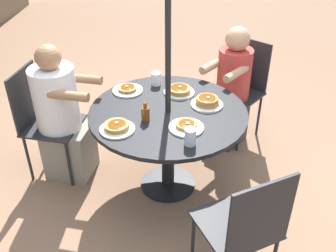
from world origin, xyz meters
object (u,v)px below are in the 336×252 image
patio_chair_east (42,116)px  drinking_glass_a (190,137)px  patio_table (168,122)px  patio_chair_south (245,225)px  pancake_plate_d (117,127)px  diner_east (62,119)px  coffee_cup (156,79)px  patio_chair_north (241,84)px  pancake_plate_a (186,126)px  pancake_plate_c (207,102)px  syrup_bottle (145,113)px  pancake_plate_b (179,91)px  pancake_plate_e (128,90)px  diner_north (231,91)px

patio_chair_east → drinking_glass_a: (-0.52, -1.25, 0.24)m
patio_table → patio_chair_south: (-0.92, -0.54, -0.08)m
pancake_plate_d → drinking_glass_a: drinking_glass_a is taller
diner_east → coffee_cup: diner_east is taller
patio_chair_north → pancake_plate_a: (-1.09, 0.46, 0.20)m
patio_chair_east → patio_chair_south: (-1.02, -1.60, 0.00)m
pancake_plate_c → pancake_plate_d: size_ratio=1.00×
diner_east → patio_chair_south: (-1.01, -1.42, 0.01)m
patio_table → patio_chair_east: (0.11, 1.06, -0.08)m
syrup_bottle → coffee_cup: 0.56m
patio_table → pancake_plate_b: (0.28, -0.06, 0.13)m
patio_table → syrup_bottle: (-0.14, 0.15, 0.16)m
pancake_plate_d → syrup_bottle: (0.15, -0.18, 0.03)m
drinking_glass_a → patio_table: bearing=24.8°
patio_chair_north → pancake_plate_d: patio_chair_north is taller
diner_east → syrup_bottle: 0.81m
coffee_cup → pancake_plate_e: bearing=123.7°
coffee_cup → diner_north: bearing=-64.8°
pancake_plate_e → coffee_cup: (0.15, -0.22, 0.04)m
pancake_plate_a → coffee_cup: (0.64, 0.30, 0.04)m
patio_chair_south → pancake_plate_c: bearing=73.2°
pancake_plate_e → pancake_plate_b: bearing=-88.8°
diner_north → pancake_plate_e: bearing=62.4°
pancake_plate_a → pancake_plate_b: size_ratio=1.00×
pancake_plate_a → syrup_bottle: size_ratio=1.74×
patio_chair_north → pancake_plate_d: (-1.17, 0.93, 0.20)m
pancake_plate_d → pancake_plate_e: 0.57m
patio_chair_east → pancake_plate_b: 1.15m
pancake_plate_b → coffee_cup: size_ratio=2.31×
diner_east → pancake_plate_b: size_ratio=4.73×
drinking_glass_a → pancake_plate_c: bearing=-10.9°
diner_east → pancake_plate_d: size_ratio=4.73×
diner_east → syrup_bottle: size_ratio=8.22×
pancake_plate_d → coffee_cup: size_ratio=2.31×
diner_north → syrup_bottle: diner_north is taller
patio_chair_east → pancake_plate_e: bearing=109.4°
patio_chair_north → diner_east: diner_east is taller
diner_east → pancake_plate_a: bearing=79.0°
patio_table → patio_chair_east: patio_chair_east is taller
patio_table → pancake_plate_e: 0.47m
pancake_plate_c → syrup_bottle: size_ratio=1.74×
patio_table → pancake_plate_c: (0.11, -0.29, 0.13)m
pancake_plate_d → coffee_cup: 0.74m
pancake_plate_b → pancake_plate_d: bearing=146.3°
diner_north → patio_table: bearing=90.0°
pancake_plate_e → patio_table: bearing=-127.4°
patio_chair_south → syrup_bottle: bearing=101.1°
patio_chair_east → diner_north: bearing=117.4°
pancake_plate_e → syrup_bottle: (-0.42, -0.21, 0.04)m
patio_table → pancake_plate_d: (-0.30, 0.32, 0.12)m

